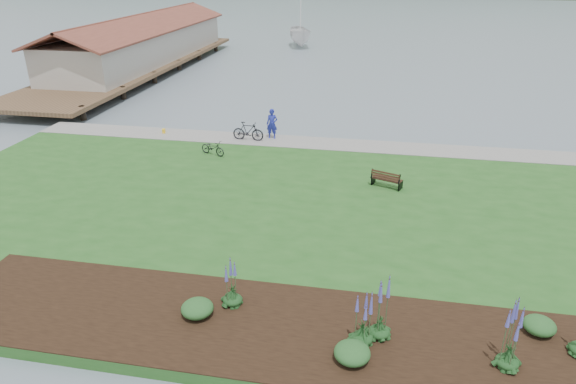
% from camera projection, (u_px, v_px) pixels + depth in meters
% --- Properties ---
extents(ground, '(600.00, 600.00, 0.00)m').
position_uv_depth(ground, '(288.00, 198.00, 24.26)').
color(ground, slate).
rests_on(ground, ground).
extents(lawn, '(34.00, 20.00, 0.40)m').
position_uv_depth(lawn, '(280.00, 213.00, 22.38)').
color(lawn, '#20511C').
rests_on(lawn, ground).
extents(shoreline_path, '(34.00, 2.20, 0.03)m').
position_uv_depth(shoreline_path, '(310.00, 143.00, 30.26)').
color(shoreline_path, gray).
rests_on(shoreline_path, lawn).
extents(garden_bed, '(24.00, 4.40, 0.04)m').
position_uv_depth(garden_bed, '(328.00, 334.00, 14.81)').
color(garden_bed, black).
rests_on(garden_bed, lawn).
extents(pier_pavilion, '(8.00, 36.00, 5.40)m').
position_uv_depth(pier_pavilion, '(142.00, 43.00, 51.14)').
color(pier_pavilion, '#4C3826').
rests_on(pier_pavilion, ground).
extents(park_bench, '(1.53, 1.05, 0.88)m').
position_uv_depth(park_bench, '(386.00, 179.00, 24.19)').
color(park_bench, '#301C12').
rests_on(park_bench, lawn).
extents(person, '(0.78, 0.54, 2.13)m').
position_uv_depth(person, '(272.00, 121.00, 30.55)').
color(person, '#21299A').
rests_on(person, lawn).
extents(bicycle_a, '(1.10, 1.66, 0.82)m').
position_uv_depth(bicycle_a, '(213.00, 148.00, 28.26)').
color(bicycle_a, black).
rests_on(bicycle_a, lawn).
extents(bicycle_b, '(0.64, 1.91, 1.14)m').
position_uv_depth(bicycle_b, '(248.00, 131.00, 30.44)').
color(bicycle_b, black).
rests_on(bicycle_b, lawn).
extents(sailboat, '(13.86, 13.99, 29.14)m').
position_uv_depth(sailboat, '(300.00, 47.00, 65.89)').
color(sailboat, silver).
rests_on(sailboat, ground).
extents(pannier, '(0.24, 0.30, 0.28)m').
position_uv_depth(pannier, '(164.00, 131.00, 31.85)').
color(pannier, yellow).
rests_on(pannier, lawn).
extents(echium_0, '(0.62, 0.62, 1.80)m').
position_uv_depth(echium_0, '(363.00, 322.00, 14.17)').
color(echium_0, '#143817').
rests_on(echium_0, garden_bed).
extents(echium_1, '(0.62, 0.62, 2.34)m').
position_uv_depth(echium_1, '(381.00, 310.00, 14.33)').
color(echium_1, '#143817').
rests_on(echium_1, garden_bed).
extents(echium_2, '(0.62, 0.62, 2.15)m').
position_uv_depth(echium_2, '(512.00, 339.00, 13.23)').
color(echium_2, '#143817').
rests_on(echium_2, garden_bed).
extents(echium_4, '(0.62, 0.62, 1.90)m').
position_uv_depth(echium_4, '(232.00, 285.00, 15.78)').
color(echium_4, '#143817').
rests_on(echium_4, garden_bed).
extents(shrub_0, '(0.99, 0.99, 0.49)m').
position_uv_depth(shrub_0, '(197.00, 308.00, 15.47)').
color(shrub_0, '#1E4C21').
rests_on(shrub_0, garden_bed).
extents(shrub_1, '(0.99, 0.99, 0.49)m').
position_uv_depth(shrub_1, '(352.00, 353.00, 13.72)').
color(shrub_1, '#1E4C21').
rests_on(shrub_1, garden_bed).
extents(shrub_2, '(0.92, 0.92, 0.46)m').
position_uv_depth(shrub_2, '(539.00, 325.00, 14.77)').
color(shrub_2, '#1E4C21').
rests_on(shrub_2, garden_bed).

